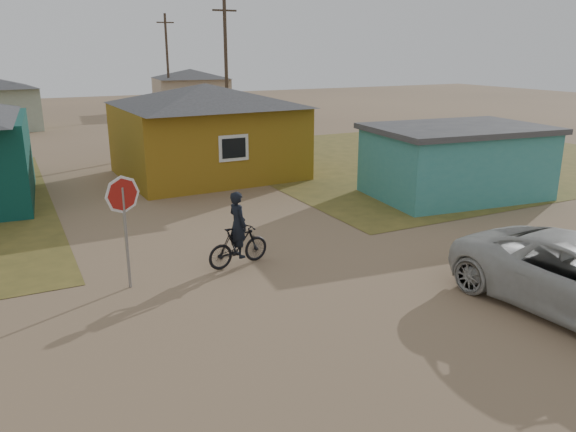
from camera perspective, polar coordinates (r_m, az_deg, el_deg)
The scene contains 9 objects.
ground at distance 11.56m, azimuth 3.37°, elevation -10.52°, with size 120.00×120.00×0.00m, color #8D6F51.
grass_ne at distance 29.59m, azimuth 14.28°, elevation 5.87°, with size 20.00×18.00×0.00m, color olive.
house_yellow at distance 24.35m, azimuth -8.23°, elevation 8.75°, with size 7.72×6.76×3.90m.
shed_turquoise at distance 21.65m, azimuth 16.69°, elevation 5.39°, with size 6.71×4.93×2.60m.
house_beige_east at distance 51.29m, azimuth -9.82°, elevation 12.57°, with size 6.95×6.05×3.60m.
utility_pole_near at distance 33.03m, azimuth -6.29°, elevation 14.56°, with size 1.40×0.20×8.00m.
utility_pole_far at distance 48.57m, azimuth -12.13°, elevation 14.93°, with size 1.40×0.20×8.00m.
stop_sign at distance 12.89m, azimuth -16.37°, elevation 0.90°, with size 0.86×0.07×2.63m.
cyclist at distance 14.11m, azimuth -5.08°, elevation -2.33°, with size 1.76×0.75×1.92m.
Camera 1 is at (-5.25, -8.85, 5.27)m, focal length 35.00 mm.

